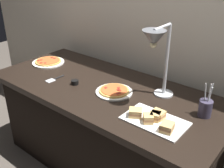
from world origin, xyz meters
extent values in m
plane|color=#4C443D|center=(0.00, 0.00, 0.00)|extent=(8.00, 8.00, 0.00)
cube|color=beige|center=(0.00, 0.50, 1.20)|extent=(4.40, 0.04, 2.40)
cube|color=black|center=(0.00, 0.00, 0.73)|extent=(1.90, 0.84, 0.05)
cube|color=black|center=(0.00, 0.00, 0.35)|extent=(1.75, 0.74, 0.71)
cylinder|color=#B7BABF|center=(0.40, 0.19, 0.77)|extent=(0.14, 0.14, 0.01)
cylinder|color=#B7BABF|center=(0.40, 0.19, 1.03)|extent=(0.02, 0.02, 0.51)
cylinder|color=#B7BABF|center=(0.40, 0.09, 1.28)|extent=(0.02, 0.19, 0.02)
cone|color=#595B60|center=(0.40, -0.01, 1.23)|extent=(0.15, 0.15, 0.10)
sphere|color=#F9EAB2|center=(0.40, -0.01, 1.19)|extent=(0.04, 0.04, 0.04)
cylinder|color=white|center=(0.11, -0.02, 0.77)|extent=(0.27, 0.27, 0.01)
cylinder|color=gold|center=(0.11, -0.02, 0.78)|extent=(0.23, 0.23, 0.01)
cylinder|color=#C65628|center=(0.11, -0.02, 0.79)|extent=(0.20, 0.20, 0.00)
cylinder|color=maroon|center=(0.17, -0.05, 0.79)|extent=(0.02, 0.02, 0.00)
cylinder|color=maroon|center=(0.13, -0.01, 0.79)|extent=(0.02, 0.02, 0.00)
cylinder|color=maroon|center=(0.17, -0.06, 0.79)|extent=(0.02, 0.02, 0.00)
cylinder|color=maroon|center=(0.04, -0.04, 0.79)|extent=(0.02, 0.02, 0.00)
cylinder|color=maroon|center=(0.15, -0.01, 0.79)|extent=(0.02, 0.02, 0.00)
cylinder|color=maroon|center=(0.12, 0.01, 0.79)|extent=(0.02, 0.02, 0.00)
cylinder|color=white|center=(-0.74, 0.05, 0.77)|extent=(0.29, 0.29, 0.01)
cylinder|color=gold|center=(-0.74, 0.05, 0.78)|extent=(0.24, 0.24, 0.01)
cylinder|color=#C65628|center=(-0.74, 0.05, 0.79)|extent=(0.21, 0.21, 0.00)
cylinder|color=maroon|center=(-0.73, 0.12, 0.79)|extent=(0.02, 0.02, 0.00)
cylinder|color=maroon|center=(-0.81, -0.02, 0.79)|extent=(0.02, 0.02, 0.00)
cylinder|color=maroon|center=(-0.71, -0.02, 0.79)|extent=(0.02, 0.02, 0.00)
cylinder|color=maroon|center=(-0.80, 0.01, 0.79)|extent=(0.02, 0.02, 0.00)
cylinder|color=maroon|center=(-0.77, 0.12, 0.79)|extent=(0.02, 0.02, 0.00)
cylinder|color=maroon|center=(-0.74, -0.04, 0.79)|extent=(0.02, 0.02, 0.00)
cube|color=white|center=(0.54, -0.16, 0.77)|extent=(0.39, 0.24, 0.01)
cube|color=tan|center=(0.54, -0.13, 0.78)|extent=(0.08, 0.07, 0.02)
cube|color=#9E6642|center=(0.54, -0.13, 0.80)|extent=(0.08, 0.07, 0.01)
cube|color=tan|center=(0.54, -0.13, 0.81)|extent=(0.08, 0.07, 0.02)
cube|color=tan|center=(0.42, -0.20, 0.78)|extent=(0.10, 0.10, 0.02)
cube|color=#9E6642|center=(0.42, -0.20, 0.80)|extent=(0.10, 0.10, 0.01)
cube|color=tan|center=(0.42, -0.20, 0.81)|extent=(0.10, 0.10, 0.02)
cube|color=tan|center=(0.54, -0.16, 0.78)|extent=(0.08, 0.08, 0.02)
cube|color=#9E6642|center=(0.54, -0.16, 0.80)|extent=(0.08, 0.08, 0.01)
cube|color=tan|center=(0.54, -0.16, 0.81)|extent=(0.08, 0.08, 0.02)
cube|color=tan|center=(0.65, -0.21, 0.78)|extent=(0.08, 0.09, 0.02)
cube|color=#9E6642|center=(0.65, -0.21, 0.80)|extent=(0.08, 0.09, 0.01)
cube|color=tan|center=(0.65, -0.21, 0.81)|extent=(0.08, 0.09, 0.02)
cube|color=tan|center=(0.51, -0.20, 0.78)|extent=(0.09, 0.09, 0.02)
cube|color=#9E6642|center=(0.51, -0.20, 0.80)|extent=(0.09, 0.09, 0.01)
cube|color=tan|center=(0.51, -0.20, 0.81)|extent=(0.09, 0.09, 0.02)
cylinder|color=black|center=(-0.22, -0.11, 0.78)|extent=(0.06, 0.06, 0.03)
cylinder|color=gold|center=(-0.22, -0.11, 0.79)|extent=(0.05, 0.05, 0.01)
cylinder|color=#383347|center=(0.75, 0.09, 0.82)|extent=(0.08, 0.08, 0.11)
cylinder|color=#B7BABF|center=(0.76, 0.09, 0.89)|extent=(0.01, 0.02, 0.20)
cylinder|color=#B7BABF|center=(0.74, 0.09, 0.89)|extent=(0.03, 0.01, 0.19)
cylinder|color=#B7BABF|center=(0.75, 0.10, 0.88)|extent=(0.03, 0.02, 0.17)
cylinder|color=#B7BABF|center=(0.76, 0.10, 0.89)|extent=(0.01, 0.05, 0.19)
cube|color=#B7BABF|center=(-0.42, -0.19, 0.76)|extent=(0.06, 0.07, 0.00)
cylinder|color=black|center=(-0.41, -0.11, 0.76)|extent=(0.02, 0.10, 0.01)
camera|label=1|loc=(1.22, -1.41, 1.71)|focal=43.46mm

